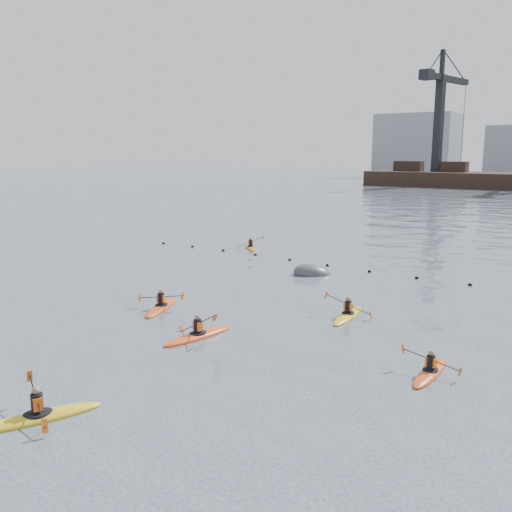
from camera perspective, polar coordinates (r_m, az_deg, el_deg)
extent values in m
plane|color=#343F4D|center=(18.14, -21.91, -13.92)|extent=(400.00, 400.00, 0.00)
sphere|color=black|center=(44.65, -9.71, 1.31)|extent=(0.24, 0.24, 0.24)
sphere|color=black|center=(42.73, -6.70, 0.96)|extent=(0.24, 0.24, 0.24)
sphere|color=black|center=(40.89, -3.48, 0.57)|extent=(0.24, 0.24, 0.24)
sphere|color=black|center=(39.09, -0.07, 0.11)|extent=(0.24, 0.24, 0.24)
sphere|color=black|center=(37.36, 3.58, -0.42)|extent=(0.24, 0.24, 0.24)
sphere|color=black|center=(35.77, 7.53, -1.01)|extent=(0.24, 0.24, 0.24)
sphere|color=black|center=(34.41, 11.86, -1.63)|extent=(0.24, 0.24, 0.24)
sphere|color=black|center=(33.35, 16.57, -2.25)|extent=(0.24, 0.24, 0.24)
sphere|color=black|center=(32.65, 21.61, -2.86)|extent=(0.24, 0.24, 0.24)
cube|color=black|center=(125.96, 15.77, 9.10)|extent=(6.00, 3.00, 2.20)
cube|color=black|center=(122.97, 20.21, 8.81)|extent=(5.00, 3.00, 2.20)
cube|color=black|center=(124.17, 18.67, 13.03)|extent=(1.85, 1.85, 20.00)
cube|color=black|center=(127.35, 19.51, 17.17)|extent=(4.31, 17.93, 1.20)
cube|color=black|center=(119.41, 17.53, 17.74)|extent=(2.62, 2.94, 2.00)
cube|color=black|center=(125.37, 19.03, 18.74)|extent=(0.93, 0.93, 5.00)
cube|color=gray|center=(167.65, 16.60, 11.06)|extent=(22.00, 14.00, 18.00)
ellipsoid|color=#E44815|center=(22.22, -6.13, -8.42)|extent=(1.25, 3.46, 0.34)
cylinder|color=black|center=(22.18, -6.14, -8.08)|extent=(0.74, 0.74, 0.06)
cylinder|color=black|center=(22.08, -6.16, -7.35)|extent=(0.32, 0.32, 0.55)
cube|color=#F85B0D|center=(22.08, -6.16, -7.30)|extent=(0.42, 0.30, 0.36)
sphere|color=#8C6651|center=(21.97, -6.18, -6.43)|extent=(0.22, 0.22, 0.22)
cylinder|color=black|center=(22.05, -6.16, -7.09)|extent=(2.05, 0.39, 1.15)
cube|color=#D85914|center=(23.02, -7.85, -7.69)|extent=(0.24, 0.18, 0.34)
cube|color=#D85914|center=(21.10, -4.33, -6.42)|extent=(0.24, 0.18, 0.34)
ellipsoid|color=gold|center=(16.97, -21.94, -15.55)|extent=(2.07, 3.48, 0.35)
cylinder|color=black|center=(16.90, -21.98, -15.11)|extent=(0.87, 0.87, 0.07)
cylinder|color=black|center=(16.78, -22.05, -14.17)|extent=(0.33, 0.33, 0.57)
cube|color=#F85B0D|center=(16.77, -22.06, -14.10)|extent=(0.46, 0.38, 0.37)
sphere|color=#8C6651|center=(16.62, -22.15, -12.97)|extent=(0.23, 0.23, 0.23)
cylinder|color=black|center=(16.73, -22.08, -13.83)|extent=(2.15, 0.99, 0.65)
cube|color=#D85914|center=(17.64, -22.73, -11.57)|extent=(0.20, 0.20, 0.37)
cube|color=#D85914|center=(15.85, -21.35, -16.35)|extent=(0.20, 0.20, 0.37)
ellipsoid|color=#C74612|center=(26.37, -9.93, -5.39)|extent=(1.93, 3.43, 0.34)
cylinder|color=black|center=(26.33, -9.94, -5.10)|extent=(0.84, 0.84, 0.06)
cylinder|color=black|center=(26.25, -9.96, -4.47)|extent=(0.32, 0.32, 0.56)
cube|color=#F85B0D|center=(26.24, -9.96, -4.43)|extent=(0.45, 0.36, 0.36)
sphere|color=#8C6651|center=(26.15, -9.99, -3.68)|extent=(0.22, 0.22, 0.22)
cylinder|color=black|center=(26.22, -9.97, -4.25)|extent=(2.18, 0.93, 0.28)
cube|color=#D85914|center=(26.68, -12.13, -4.31)|extent=(0.14, 0.17, 0.37)
cube|color=#D85914|center=(25.80, -7.73, -4.17)|extent=(0.14, 0.17, 0.37)
ellipsoid|color=gold|center=(25.10, 9.64, -6.23)|extent=(1.06, 3.39, 0.33)
cylinder|color=black|center=(25.06, 9.65, -5.93)|extent=(0.70, 0.70, 0.06)
cylinder|color=black|center=(24.98, 9.67, -5.29)|extent=(0.31, 0.31, 0.54)
cube|color=#F85B0D|center=(24.97, 9.67, -5.24)|extent=(0.40, 0.27, 0.35)
sphere|color=#8C6651|center=(24.88, 9.70, -4.48)|extent=(0.22, 0.22, 0.22)
cylinder|color=black|center=(24.95, 9.68, -5.06)|extent=(2.18, 0.30, 0.74)
cube|color=#D85914|center=(25.20, 7.41, -4.06)|extent=(0.18, 0.16, 0.35)
cube|color=#D85914|center=(24.74, 12.00, -6.07)|extent=(0.18, 0.16, 0.35)
ellipsoid|color=#D04813|center=(19.57, 17.86, -11.66)|extent=(0.62, 3.04, 0.30)
cylinder|color=black|center=(19.52, 17.88, -11.33)|extent=(0.57, 0.57, 0.06)
cylinder|color=black|center=(19.43, 17.92, -10.60)|extent=(0.28, 0.28, 0.49)
cube|color=#F85B0D|center=(19.42, 17.93, -10.55)|extent=(0.34, 0.21, 0.32)
sphere|color=#8C6651|center=(19.31, 17.98, -9.69)|extent=(0.20, 0.20, 0.20)
cylinder|color=black|center=(19.39, 17.94, -10.34)|extent=(2.06, 0.04, 0.41)
cube|color=#D85914|center=(19.23, 20.71, -11.27)|extent=(0.11, 0.13, 0.33)
cube|color=#D85914|center=(19.60, 15.24, -9.41)|extent=(0.11, 0.13, 0.33)
ellipsoid|color=#C07B16|center=(41.89, -0.58, 0.85)|extent=(2.61, 2.57, 0.31)
cylinder|color=black|center=(41.87, -0.58, 1.02)|extent=(0.81, 0.81, 0.06)
cylinder|color=black|center=(41.83, -0.58, 1.38)|extent=(0.29, 0.29, 0.50)
cube|color=#F85B0D|center=(41.82, -0.58, 1.40)|extent=(0.39, 0.39, 0.32)
sphere|color=#8C6651|center=(41.77, -0.58, 1.83)|extent=(0.20, 0.20, 0.20)
cylinder|color=black|center=(41.81, -0.58, 1.51)|extent=(1.41, 1.45, 0.73)
cube|color=#D85914|center=(41.71, -1.90, 1.02)|extent=(0.20, 0.20, 0.32)
cube|color=#D85914|center=(41.94, 0.73, 1.98)|extent=(0.20, 0.20, 0.32)
ellipsoid|color=#404245|center=(33.28, 5.98, -1.93)|extent=(2.94, 2.83, 1.70)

